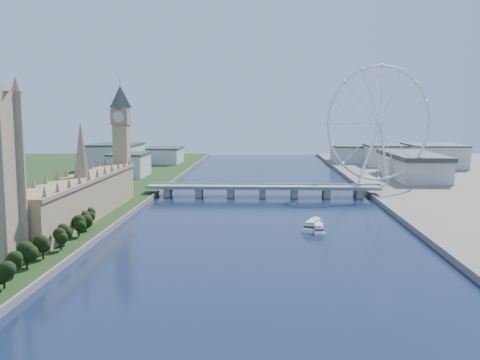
{
  "coord_description": "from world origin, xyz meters",
  "views": [
    {
      "loc": [
        0.73,
        -201.16,
        78.49
      ],
      "look_at": [
        -17.4,
        210.0,
        26.77
      ],
      "focal_mm": 40.0,
      "sensor_mm": 36.0,
      "label": 1
    }
  ],
  "objects": [
    {
      "name": "london_eye",
      "position": [
        119.98,
        355.08,
        67.52
      ],
      "size": [
        113.6,
        39.12,
        124.3
      ],
      "color": "silver",
      "rests_on": "ground"
    },
    {
      "name": "tour_boat_far",
      "position": [
        34.6,
        156.98,
        0.0
      ],
      "size": [
        18.35,
        31.6,
        6.82
      ],
      "primitive_type": null,
      "rotation": [
        0.0,
        0.0,
        -0.36
      ],
      "color": "silver",
      "rests_on": "ground"
    },
    {
      "name": "ground",
      "position": [
        0.0,
        0.0,
        0.0
      ],
      "size": [
        2000.0,
        2000.0,
        0.0
      ],
      "primitive_type": "plane",
      "color": "#1A2B49",
      "rests_on": "ground"
    },
    {
      "name": "tree_row",
      "position": [
        -113.0,
        58.0,
        9.48
      ],
      "size": [
        8.08,
        184.08,
        21.04
      ],
      "color": "black",
      "rests_on": "ground"
    },
    {
      "name": "westminster_bridge",
      "position": [
        0.0,
        300.0,
        6.63
      ],
      "size": [
        220.0,
        22.0,
        9.5
      ],
      "color": "gray",
      "rests_on": "ground"
    },
    {
      "name": "tour_boat_near",
      "position": [
        36.84,
        149.2,
        0.0
      ],
      "size": [
        8.26,
        27.84,
        6.07
      ],
      "primitive_type": null,
      "rotation": [
        0.0,
        0.0,
        0.05
      ],
      "color": "white",
      "rests_on": "ground"
    },
    {
      "name": "big_ben",
      "position": [
        -128.0,
        278.0,
        66.57
      ],
      "size": [
        20.02,
        20.02,
        110.0
      ],
      "color": "tan",
      "rests_on": "ground"
    },
    {
      "name": "county_hall",
      "position": [
        175.0,
        430.0,
        0.0
      ],
      "size": [
        54.0,
        144.0,
        35.0
      ],
      "primitive_type": null,
      "color": "beige",
      "rests_on": "ground"
    },
    {
      "name": "city_skyline",
      "position": [
        39.22,
        560.08,
        16.96
      ],
      "size": [
        505.0,
        280.0,
        32.0
      ],
      "color": "beige",
      "rests_on": "ground"
    },
    {
      "name": "parliament_range",
      "position": [
        -128.0,
        170.0,
        18.48
      ],
      "size": [
        24.0,
        200.0,
        70.0
      ],
      "color": "tan",
      "rests_on": "ground"
    }
  ]
}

